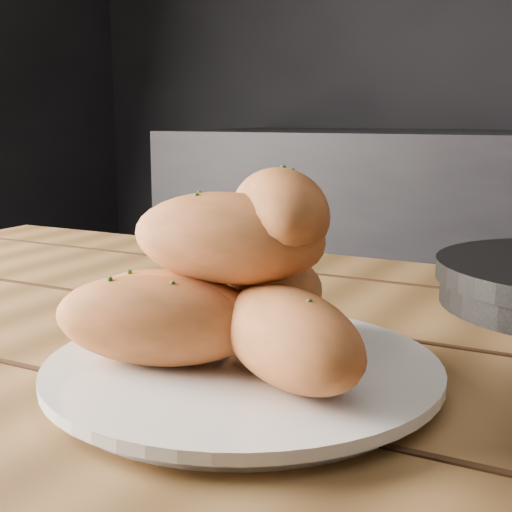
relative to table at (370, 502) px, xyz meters
The scene contains 3 objects.
table is the anchor object (origin of this frame).
plate 0.14m from the table, 145.43° to the right, with size 0.28×0.28×0.02m.
bread_rolls 0.20m from the table, 148.41° to the right, with size 0.25×0.21×0.13m.
Camera 1 is at (-0.32, -0.07, 0.94)m, focal length 50.00 mm.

